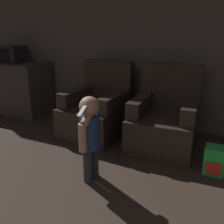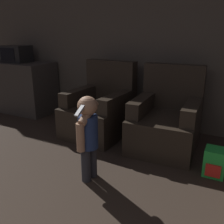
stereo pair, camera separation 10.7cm
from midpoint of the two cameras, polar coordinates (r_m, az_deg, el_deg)
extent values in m
cube|color=#51493F|center=(3.79, 9.26, 15.93)|extent=(8.40, 0.05, 2.60)
cube|color=black|center=(3.56, -4.56, -1.87)|extent=(0.83, 0.94, 0.43)
cube|color=black|center=(3.73, -1.66, 7.22)|extent=(0.78, 0.20, 0.59)
cube|color=black|center=(3.63, -8.77, 3.63)|extent=(0.20, 0.74, 0.20)
cube|color=black|center=(3.31, -0.22, 2.42)|extent=(0.20, 0.74, 0.20)
cube|color=black|center=(3.22, 10.67, -4.33)|extent=(0.82, 0.93, 0.43)
cube|color=black|center=(3.42, 12.49, 5.82)|extent=(0.78, 0.20, 0.59)
cube|color=black|center=(3.18, 5.59, 1.70)|extent=(0.19, 0.74, 0.20)
cube|color=black|center=(3.07, 16.62, 0.41)|extent=(0.19, 0.74, 0.20)
cylinder|color=#28282D|center=(2.57, -5.38, -11.12)|extent=(0.09, 0.09, 0.34)
cylinder|color=#28282D|center=(2.50, -6.76, -12.09)|extent=(0.09, 0.09, 0.34)
cylinder|color=navy|center=(2.39, -6.32, -4.63)|extent=(0.19, 0.19, 0.32)
sphere|color=#A37556|center=(2.31, -6.53, 1.27)|extent=(0.19, 0.19, 0.19)
cylinder|color=#A37556|center=(2.31, -8.01, -5.88)|extent=(0.08, 0.08, 0.27)
cylinder|color=#A37556|center=(2.32, -6.30, -0.30)|extent=(0.08, 0.28, 0.20)
cube|color=#99999E|center=(2.20, -7.96, 0.52)|extent=(0.04, 0.16, 0.10)
cube|color=green|center=(2.82, 21.37, -10.20)|extent=(0.21, 0.20, 0.29)
cube|color=red|center=(2.75, 21.08, -12.01)|extent=(0.14, 0.02, 0.13)
cube|color=#38332D|center=(4.89, -21.84, 5.21)|extent=(1.27, 0.64, 0.90)
cube|color=black|center=(4.81, -22.71, 12.10)|extent=(0.48, 0.33, 0.29)
cube|color=black|center=(4.73, -24.54, 11.79)|extent=(0.34, 0.01, 0.22)
camera|label=1|loc=(0.05, -91.09, -0.35)|focal=40.00mm
camera|label=2|loc=(0.05, 88.91, 0.35)|focal=40.00mm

